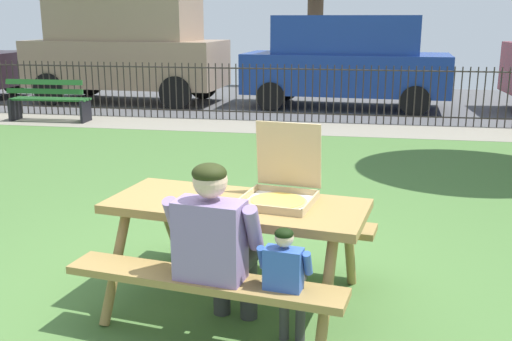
% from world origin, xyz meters
% --- Properties ---
extents(ground, '(28.00, 11.62, 0.02)m').
position_xyz_m(ground, '(0.00, 1.81, -0.01)').
color(ground, '#497136').
extents(cobblestone_walkway, '(28.00, 1.40, 0.01)m').
position_xyz_m(cobblestone_walkway, '(0.00, 6.92, -0.00)').
color(cobblestone_walkway, gray).
extents(street_asphalt, '(28.00, 6.40, 0.01)m').
position_xyz_m(street_asphalt, '(0.00, 10.81, -0.01)').
color(street_asphalt, '#515154').
extents(picnic_table_foreground, '(2.00, 1.73, 0.79)m').
position_xyz_m(picnic_table_foreground, '(0.21, -0.24, 0.60)').
color(picnic_table_foreground, olive).
rests_on(picnic_table_foreground, ground).
extents(pizza_box_open, '(0.55, 0.59, 0.53)m').
position_xyz_m(pizza_box_open, '(0.51, -0.15, 0.87)').
color(pizza_box_open, tan).
rests_on(pizza_box_open, picnic_table_foreground).
extents(adult_at_table, '(0.63, 0.63, 1.19)m').
position_xyz_m(adult_at_table, '(0.19, -0.74, 0.66)').
color(adult_at_table, '#333333').
rests_on(adult_at_table, ground).
extents(child_at_table, '(0.34, 0.34, 0.84)m').
position_xyz_m(child_at_table, '(0.64, -0.84, 0.51)').
color(child_at_table, '#3C3C3C').
rests_on(child_at_table, ground).
extents(iron_fence_streetside, '(19.40, 0.03, 1.14)m').
position_xyz_m(iron_fence_streetside, '(-0.00, 7.62, 0.58)').
color(iron_fence_streetside, '#2D2823').
rests_on(iron_fence_streetside, ground).
extents(park_bench_left, '(1.61, 0.50, 0.85)m').
position_xyz_m(park_bench_left, '(-5.14, 6.78, 0.42)').
color(park_bench_left, '#245E28').
rests_on(park_bench_left, ground).
extents(parked_car_left, '(4.80, 2.27, 2.46)m').
position_xyz_m(parked_car_left, '(-4.65, 9.75, 1.31)').
color(parked_car_left, '#9B7D64').
rests_on(parked_car_left, ground).
extents(parked_car_center, '(4.70, 2.17, 2.08)m').
position_xyz_m(parked_car_center, '(0.64, 9.75, 1.10)').
color(parked_car_center, navy).
rests_on(parked_car_center, ground).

